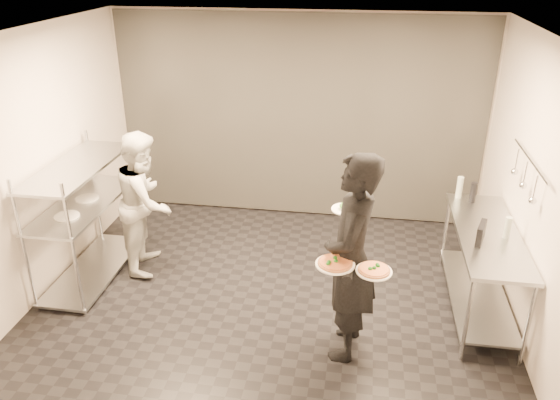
% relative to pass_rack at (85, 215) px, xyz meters
% --- Properties ---
extents(room_shell, '(5.00, 4.00, 2.80)m').
position_rel_pass_rack_xyz_m(room_shell, '(2.15, 1.18, 0.63)').
color(room_shell, black).
rests_on(room_shell, ground).
extents(pass_rack, '(0.60, 1.60, 1.50)m').
position_rel_pass_rack_xyz_m(pass_rack, '(0.00, 0.00, 0.00)').
color(pass_rack, '#B5B8BD').
rests_on(pass_rack, ground).
extents(prep_counter, '(0.60, 1.80, 0.92)m').
position_rel_pass_rack_xyz_m(prep_counter, '(4.33, 0.00, -0.14)').
color(prep_counter, '#B5B8BD').
rests_on(prep_counter, ground).
extents(utensil_rail, '(0.07, 1.20, 0.31)m').
position_rel_pass_rack_xyz_m(utensil_rail, '(4.58, 0.00, 0.78)').
color(utensil_rail, '#B5B8BD').
rests_on(utensil_rail, room_shell).
extents(waiter, '(0.54, 0.77, 1.99)m').
position_rel_pass_rack_xyz_m(waiter, '(3.00, -0.86, 0.23)').
color(waiter, black).
rests_on(waiter, ground).
extents(chef, '(0.75, 0.90, 1.67)m').
position_rel_pass_rack_xyz_m(chef, '(0.60, 0.31, 0.07)').
color(chef, beige).
rests_on(chef, ground).
extents(pizza_plate_near, '(0.34, 0.34, 0.05)m').
position_rel_pass_rack_xyz_m(pizza_plate_near, '(2.87, -1.07, 0.29)').
color(pizza_plate_near, white).
rests_on(pizza_plate_near, waiter).
extents(pizza_plate_far, '(0.31, 0.31, 0.05)m').
position_rel_pass_rack_xyz_m(pizza_plate_far, '(3.20, -1.10, 0.28)').
color(pizza_plate_far, white).
rests_on(pizza_plate_far, waiter).
extents(salad_plate, '(0.26, 0.26, 0.07)m').
position_rel_pass_rack_xyz_m(salad_plate, '(2.92, -0.61, 0.61)').
color(salad_plate, white).
rests_on(salad_plate, waiter).
extents(pos_monitor, '(0.14, 0.27, 0.19)m').
position_rel_pass_rack_xyz_m(pos_monitor, '(4.21, -0.23, 0.25)').
color(pos_monitor, black).
rests_on(pos_monitor, prep_counter).
extents(bottle_green, '(0.07, 0.07, 0.25)m').
position_rel_pass_rack_xyz_m(bottle_green, '(4.14, 0.80, 0.28)').
color(bottle_green, '#97A496').
rests_on(bottle_green, prep_counter).
extents(bottle_clear, '(0.07, 0.07, 0.22)m').
position_rel_pass_rack_xyz_m(bottle_clear, '(4.48, -0.09, 0.26)').
color(bottle_clear, '#97A496').
rests_on(bottle_clear, prep_counter).
extents(bottle_dark, '(0.07, 0.07, 0.23)m').
position_rel_pass_rack_xyz_m(bottle_dark, '(4.27, 0.69, 0.27)').
color(bottle_dark, black).
rests_on(bottle_dark, prep_counter).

